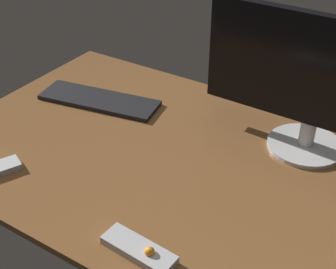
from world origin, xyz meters
TOP-DOWN VIEW (x-y plane):
  - desk at (0.00, 0.00)cm, footprint 140.00×84.00cm
  - monitor at (23.91, 23.74)cm, footprint 62.10×21.09cm
  - keyboard at (-41.08, 12.53)cm, footprint 40.83×19.05cm
  - media_remote at (7.08, -33.10)cm, footprint 17.42×6.73cm

SIDE VIEW (x-z plane):
  - desk at x=0.00cm, z-range 0.00..2.00cm
  - keyboard at x=-41.08cm, z-range 2.00..3.41cm
  - media_remote at x=7.08cm, z-range 1.33..4.80cm
  - monitor at x=23.91cm, z-range 3.89..42.10cm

